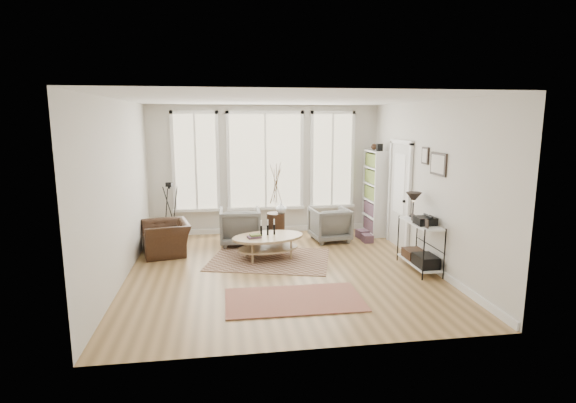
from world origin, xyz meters
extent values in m
plane|color=#A47E4D|center=(0.00, 0.00, 0.00)|extent=(5.50, 5.50, 0.00)
plane|color=white|center=(0.00, 0.00, 2.90)|extent=(5.50, 5.50, 0.00)
cube|color=beige|center=(0.00, 2.75, 1.45)|extent=(5.20, 0.04, 2.90)
cube|color=beige|center=(0.00, -2.75, 1.45)|extent=(5.20, 0.04, 2.90)
cube|color=beige|center=(-2.60, 0.00, 1.45)|extent=(0.04, 5.50, 2.90)
cube|color=beige|center=(2.60, 0.00, 1.45)|extent=(0.04, 5.50, 2.90)
cube|color=white|center=(0.00, 2.74, 0.06)|extent=(5.10, 0.04, 0.12)
cube|color=white|center=(2.58, 0.00, 0.06)|extent=(0.03, 5.40, 0.12)
cube|color=beige|center=(0.00, 2.73, 1.65)|extent=(1.60, 0.03, 2.10)
cube|color=beige|center=(-1.55, 2.73, 1.65)|extent=(0.90, 0.03, 2.10)
cube|color=beige|center=(1.55, 2.73, 1.65)|extent=(0.90, 0.03, 2.10)
cube|color=white|center=(0.00, 2.71, 1.65)|extent=(1.74, 0.06, 2.24)
cube|color=white|center=(-1.55, 2.71, 1.65)|extent=(1.04, 0.06, 2.24)
cube|color=white|center=(1.55, 2.71, 1.65)|extent=(1.04, 0.06, 2.24)
cube|color=white|center=(0.00, 2.69, 0.57)|extent=(4.10, 0.12, 0.06)
cube|color=silver|center=(2.58, 1.15, 1.05)|extent=(0.04, 0.88, 2.10)
cube|color=white|center=(2.56, 1.15, 1.30)|extent=(0.01, 0.55, 1.20)
cube|color=white|center=(2.56, 0.66, 1.05)|extent=(0.06, 0.08, 2.18)
cube|color=white|center=(2.56, 1.64, 1.05)|extent=(0.06, 0.08, 2.18)
cube|color=white|center=(2.56, 1.15, 2.14)|extent=(0.06, 1.06, 0.08)
sphere|color=black|center=(2.53, 0.82, 1.00)|extent=(0.06, 0.06, 0.06)
cube|color=white|center=(2.43, 1.81, 0.95)|extent=(0.30, 0.03, 1.90)
cube|color=white|center=(2.43, 2.63, 0.95)|extent=(0.30, 0.03, 1.90)
cube|color=white|center=(2.58, 2.23, 0.95)|extent=(0.02, 0.85, 1.90)
cube|color=white|center=(2.43, 2.23, 0.95)|extent=(0.30, 0.81, 1.90)
cube|color=brown|center=(2.43, 2.23, 0.95)|extent=(0.24, 0.75, 1.76)
cube|color=black|center=(2.43, 2.02, 1.98)|extent=(0.12, 0.10, 0.16)
sphere|color=#331E12|center=(2.43, 2.38, 1.97)|extent=(0.14, 0.14, 0.14)
cube|color=white|center=(2.38, -0.30, 0.12)|extent=(0.37, 1.07, 0.03)
cube|color=white|center=(2.38, -0.30, 0.82)|extent=(0.37, 1.07, 0.02)
cylinder|color=black|center=(2.20, -0.83, 0.42)|extent=(0.02, 0.02, 0.85)
cylinder|color=black|center=(2.56, -0.83, 0.42)|extent=(0.02, 0.02, 0.85)
cylinder|color=black|center=(2.20, 0.23, 0.42)|extent=(0.02, 0.02, 0.85)
cylinder|color=black|center=(2.56, 0.23, 0.42)|extent=(0.02, 0.02, 0.85)
cylinder|color=black|center=(2.38, 0.05, 0.88)|extent=(0.14, 0.14, 0.02)
cylinder|color=black|center=(2.38, 0.05, 1.01)|extent=(0.02, 0.02, 0.30)
cone|color=black|center=(2.38, 0.05, 1.21)|extent=(0.28, 0.28, 0.18)
cube|color=black|center=(2.38, -0.45, 0.91)|extent=(0.32, 0.30, 0.13)
cube|color=black|center=(2.38, -0.55, 0.23)|extent=(0.32, 0.45, 0.20)
cube|color=#331E12|center=(2.38, -0.08, 0.21)|extent=(0.32, 0.40, 0.16)
cube|color=black|center=(2.28, -0.72, 0.91)|extent=(0.02, 0.10, 0.14)
cube|color=black|center=(2.28, -0.18, 0.91)|extent=(0.02, 0.10, 0.12)
cube|color=black|center=(2.58, -0.40, 1.85)|extent=(0.03, 0.52, 0.38)
cube|color=white|center=(2.56, -0.40, 1.85)|extent=(0.01, 0.44, 0.30)
cube|color=black|center=(2.58, 0.10, 1.95)|extent=(0.03, 0.24, 0.30)
cube|color=white|center=(2.56, 0.10, 1.95)|extent=(0.01, 0.18, 0.24)
cube|color=brown|center=(-0.14, 0.63, 0.01)|extent=(2.52, 2.14, 0.01)
cube|color=maroon|center=(0.00, -1.33, 0.01)|extent=(1.99, 1.12, 0.01)
ellipsoid|color=tan|center=(-0.16, 0.72, 0.19)|extent=(1.30, 0.98, 0.03)
ellipsoid|color=tan|center=(-0.16, 0.72, 0.41)|extent=(1.52, 1.16, 0.04)
cylinder|color=tan|center=(-0.54, 0.51, 0.19)|extent=(0.04, 0.04, 0.39)
cylinder|color=tan|center=(0.22, 0.51, 0.19)|extent=(0.04, 0.04, 0.39)
cylinder|color=tan|center=(-0.54, 0.94, 0.19)|extent=(0.04, 0.04, 0.39)
cylinder|color=tan|center=(0.22, 0.94, 0.19)|extent=(0.04, 0.04, 0.39)
cylinder|color=black|center=(-0.29, 0.78, 0.53)|extent=(0.04, 0.04, 0.19)
cylinder|color=black|center=(-0.16, 0.78, 0.53)|extent=(0.04, 0.04, 0.19)
cylinder|color=black|center=(-0.03, 0.78, 0.53)|extent=(0.04, 0.04, 0.19)
cube|color=#305436|center=(-0.42, 0.63, 0.46)|extent=(0.24, 0.17, 0.06)
imported|color=slate|center=(-0.64, 1.77, 0.38)|extent=(0.84, 0.86, 0.77)
imported|color=slate|center=(1.29, 1.77, 0.36)|extent=(0.86, 0.88, 0.72)
cylinder|color=#331E12|center=(0.14, 2.02, 0.29)|extent=(0.39, 0.39, 0.59)
imported|color=silver|center=(0.26, 2.00, 0.71)|extent=(0.28, 0.28, 0.24)
imported|color=#331E12|center=(-2.08, 1.30, 0.31)|extent=(1.13, 1.04, 0.63)
cylinder|color=black|center=(-2.09, 2.26, 1.16)|extent=(0.05, 0.05, 0.05)
cube|color=black|center=(-2.09, 2.26, 1.23)|extent=(0.14, 0.12, 0.09)
cylinder|color=black|center=(-2.09, 2.19, 1.23)|extent=(0.05, 0.07, 0.05)
cube|color=brown|center=(2.05, 1.87, 0.09)|extent=(0.26, 0.31, 0.18)
cube|color=brown|center=(2.05, 1.52, 0.08)|extent=(0.21, 0.26, 0.16)
camera|label=1|loc=(-1.00, -7.39, 2.59)|focal=28.00mm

